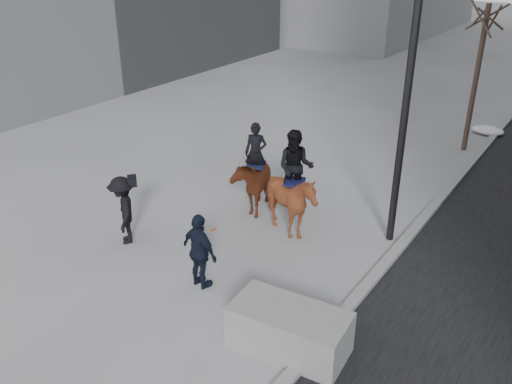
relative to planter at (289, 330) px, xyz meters
The scene contains 10 objects.
ground 3.00m from the planter, 150.17° to the left, with size 120.00×120.00×0.00m, color gray.
curb 11.49m from the planter, 87.87° to the left, with size 0.25×90.00×0.12m, color gray.
planter is the anchor object (origin of this frame).
tree_near 12.64m from the planter, 90.80° to the left, with size 1.20×1.20×5.57m, color #372620, non-canonical shape.
mounted_left 5.86m from the planter, 131.17° to the left, with size 1.52×2.08×2.45m.
mounted_right 4.36m from the planter, 120.43° to the left, with size 1.99×2.09×2.77m.
feeder 2.74m from the planter, 166.61° to the left, with size 1.09×0.95×1.75m.
camera_crew 5.53m from the planter, 169.13° to the left, with size 1.28×1.25×1.75m.
lamppost 6.73m from the planter, 89.69° to the left, with size 0.25×0.80×9.09m.
snow_piles 6.70m from the planter, 88.92° to the left, with size 1.33×14.62×0.34m.
Camera 1 is at (6.53, -8.35, 7.04)m, focal length 38.00 mm.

